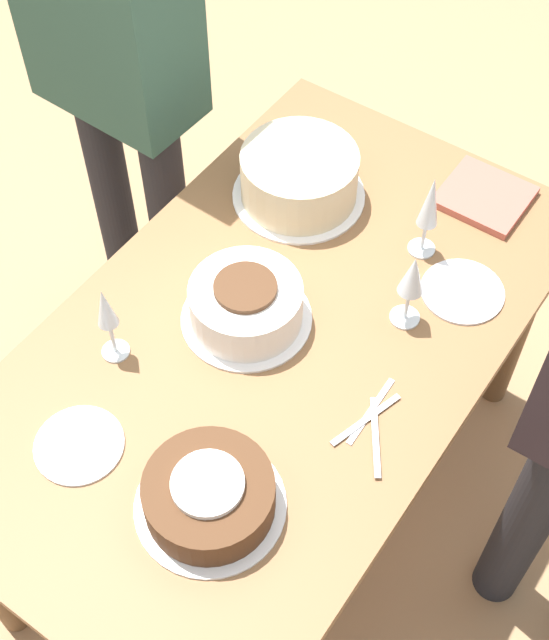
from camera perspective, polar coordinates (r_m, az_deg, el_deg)
ground_plane at (r=2.45m, az=0.00°, el=-11.18°), size 12.00×12.00×0.00m
dining_table at (r=1.91m, az=0.00°, el=-3.08°), size 1.42×0.82×0.74m
cake_center_white at (r=1.79m, az=-1.80°, el=1.06°), size 0.27×0.27×0.11m
cake_front_chocolate at (r=1.58m, az=-4.20°, el=-11.14°), size 0.27×0.27×0.09m
cake_back_decorated at (r=2.02m, az=1.59°, el=9.15°), size 0.30×0.30×0.12m
wine_glass_near at (r=1.88m, az=9.92°, el=7.26°), size 0.06×0.06×0.21m
wine_glass_far at (r=1.75m, az=8.81°, el=2.65°), size 0.06×0.06×0.19m
wine_glass_extra at (r=1.71m, az=-10.72°, el=0.49°), size 0.06×0.06×0.19m
dessert_plate_left at (r=1.71m, az=-12.40°, el=-7.83°), size 0.17×0.17×0.01m
dessert_plate_right at (r=1.91m, az=11.94°, el=1.80°), size 0.18×0.18×0.01m
fork_pile at (r=1.70m, az=6.18°, el=-6.53°), size 0.21×0.12×0.01m
napkin_stack at (r=2.10m, az=13.30°, el=7.71°), size 0.18×0.19×0.02m
person_watching at (r=2.18m, az=-10.45°, el=17.44°), size 0.23×0.41×1.60m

